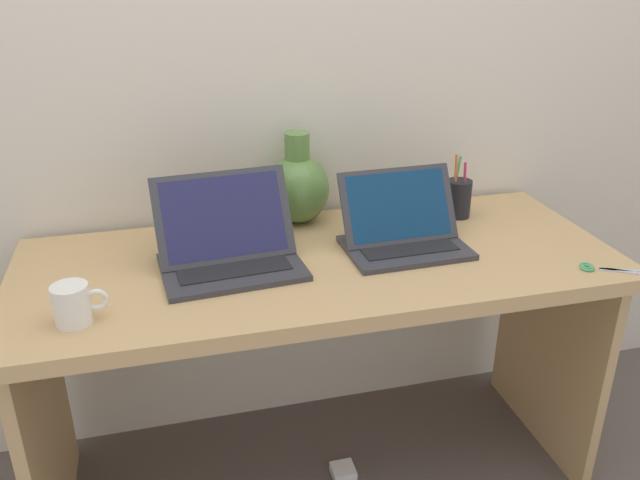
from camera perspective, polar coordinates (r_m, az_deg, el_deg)
ground_plane at (r=2.12m, az=0.00°, el=-19.75°), size 6.00×6.00×0.00m
back_wall at (r=1.89m, az=-2.83°, el=16.02°), size 4.40×0.04×2.40m
desk at (r=1.76m, az=0.00°, el=-6.02°), size 1.56×0.64×0.73m
laptop_left at (r=1.64m, az=-8.08°, el=-0.34°), size 0.36×0.28×0.22m
laptop_right at (r=1.75m, az=7.24°, el=1.02°), size 0.33×0.24×0.20m
green_vase at (r=1.88m, az=-1.98°, el=4.71°), size 0.18×0.18×0.27m
coffee_mug at (r=1.48m, az=-20.91°, el=-5.30°), size 0.12×0.08×0.09m
pen_cup at (r=1.98m, az=12.09°, el=3.65°), size 0.07×0.07×0.19m
scissors at (r=1.77m, az=23.36°, el=-2.30°), size 0.14×0.09×0.01m
power_brick at (r=2.10m, az=2.05°, el=-19.68°), size 0.07×0.07×0.03m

